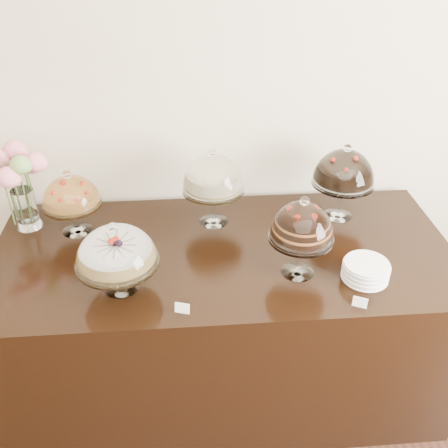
{
  "coord_description": "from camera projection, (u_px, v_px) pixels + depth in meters",
  "views": [
    {
      "loc": [
        -0.13,
        0.53,
        2.31
      ],
      "look_at": [
        0.02,
        2.4,
        1.08
      ],
      "focal_mm": 40.0,
      "sensor_mm": 36.0,
      "label": 1
    }
  ],
  "objects": [
    {
      "name": "wall_back",
      "position": [
        210.0,
        89.0,
        2.51
      ],
      "size": [
        5.0,
        0.04,
        3.0
      ],
      "primitive_type": "cube",
      "color": "beige",
      "rests_on": "ground"
    },
    {
      "name": "display_counter",
      "position": [
        223.0,
        319.0,
        2.63
      ],
      "size": [
        2.2,
        1.0,
        0.9
      ],
      "primitive_type": "cube",
      "color": "black",
      "rests_on": "ground"
    },
    {
      "name": "cake_stand_sugar_sponge",
      "position": [
        116.0,
        250.0,
        2.04
      ],
      "size": [
        0.35,
        0.35,
        0.33
      ],
      "color": "white",
      "rests_on": "display_counter"
    },
    {
      "name": "cake_stand_choco_layer",
      "position": [
        302.0,
        225.0,
        2.1
      ],
      "size": [
        0.28,
        0.28,
        0.39
      ],
      "color": "white",
      "rests_on": "display_counter"
    },
    {
      "name": "cake_stand_cheesecake",
      "position": [
        213.0,
        176.0,
        2.45
      ],
      "size": [
        0.31,
        0.31,
        0.41
      ],
      "color": "white",
      "rests_on": "display_counter"
    },
    {
      "name": "cake_stand_dark_choco",
      "position": [
        344.0,
        170.0,
        2.49
      ],
      "size": [
        0.32,
        0.32,
        0.41
      ],
      "color": "white",
      "rests_on": "display_counter"
    },
    {
      "name": "cake_stand_fruit_tart",
      "position": [
        71.0,
        194.0,
        2.41
      ],
      "size": [
        0.29,
        0.29,
        0.34
      ],
      "color": "white",
      "rests_on": "display_counter"
    },
    {
      "name": "flower_vase",
      "position": [
        17.0,
        176.0,
        2.41
      ],
      "size": [
        0.3,
        0.31,
        0.42
      ],
      "color": "white",
      "rests_on": "display_counter"
    },
    {
      "name": "plate_stack",
      "position": [
        366.0,
        271.0,
        2.18
      ],
      "size": [
        0.2,
        0.2,
        0.08
      ],
      "color": "white",
      "rests_on": "display_counter"
    },
    {
      "name": "price_card_left",
      "position": [
        182.0,
        308.0,
        2.01
      ],
      "size": [
        0.06,
        0.03,
        0.04
      ],
      "primitive_type": "cube",
      "rotation": [
        -0.21,
        0.0,
        -0.29
      ],
      "color": "white",
      "rests_on": "display_counter"
    },
    {
      "name": "price_card_right",
      "position": [
        360.0,
        302.0,
        2.04
      ],
      "size": [
        0.06,
        0.04,
        0.04
      ],
      "primitive_type": "cube",
      "rotation": [
        -0.21,
        0.0,
        -0.43
      ],
      "color": "white",
      "rests_on": "display_counter"
    }
  ]
}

